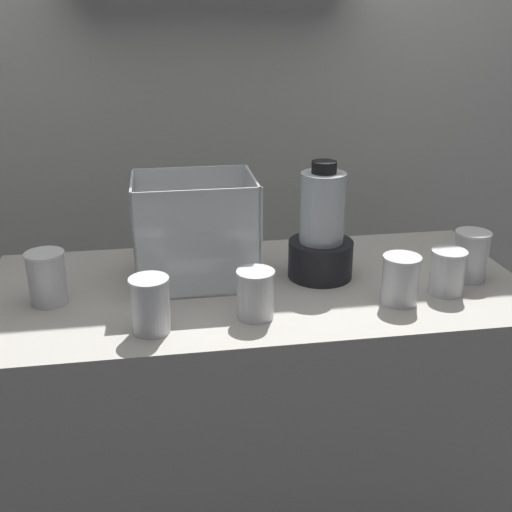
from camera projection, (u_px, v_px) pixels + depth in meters
The scene contains 10 objects.
counter at pixel (256, 426), 1.76m from camera, with size 1.40×0.64×0.90m, color beige.
back_wall_unit at pixel (221, 102), 2.16m from camera, with size 2.60×0.24×2.50m.
carrot_display_bin at pixel (196, 247), 1.59m from camera, with size 0.31×0.24×0.28m.
blender_pitcher at pixel (321, 234), 1.60m from camera, with size 0.17×0.17×0.31m.
juice_cup_mango_far_left at pixel (48, 281), 1.47m from camera, with size 0.09×0.09×0.13m.
juice_cup_pomegranate_left at pixel (151, 309), 1.34m from camera, with size 0.09×0.09×0.13m.
juice_cup_mango_middle at pixel (256, 297), 1.41m from camera, with size 0.09×0.09×0.12m.
juice_cup_mango_right at pixel (400, 283), 1.48m from camera, with size 0.09×0.09×0.12m.
juice_cup_orange_far_right at pixel (447, 274), 1.53m from camera, with size 0.09×0.09×0.11m.
juice_cup_beet_rightmost at pixel (470, 259), 1.60m from camera, with size 0.09×0.09×0.13m.
Camera 1 is at (-0.23, -1.43, 1.56)m, focal length 42.84 mm.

